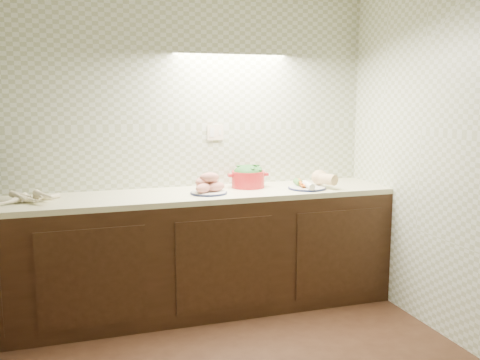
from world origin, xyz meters
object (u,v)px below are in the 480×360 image
object	(u,v)px
sweet_potato_plate	(208,186)
dutch_oven	(248,176)
onion_bowl	(208,183)
parsnip_pile	(36,197)
veg_plate	(313,182)

from	to	relation	value
sweet_potato_plate	dutch_oven	xyz separation A→B (m)	(0.36, 0.16, 0.03)
dutch_oven	onion_bowl	bearing A→B (deg)	-176.76
sweet_potato_plate	onion_bowl	distance (m)	0.19
parsnip_pile	onion_bowl	distance (m)	1.23
dutch_oven	veg_plate	distance (m)	0.50
parsnip_pile	dutch_oven	size ratio (longest dim) A/B	1.18
parsnip_pile	onion_bowl	xyz separation A→B (m)	(1.22, 0.12, 0.01)
onion_bowl	dutch_oven	bearing A→B (deg)	-3.17
sweet_potato_plate	veg_plate	bearing A→B (deg)	-0.78
sweet_potato_plate	onion_bowl	world-z (taller)	sweet_potato_plate
sweet_potato_plate	veg_plate	distance (m)	0.84
onion_bowl	dutch_oven	xyz separation A→B (m)	(0.32, -0.02, 0.04)
onion_bowl	sweet_potato_plate	bearing A→B (deg)	-103.42
parsnip_pile	onion_bowl	world-z (taller)	onion_bowl
dutch_oven	veg_plate	bearing A→B (deg)	-13.86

